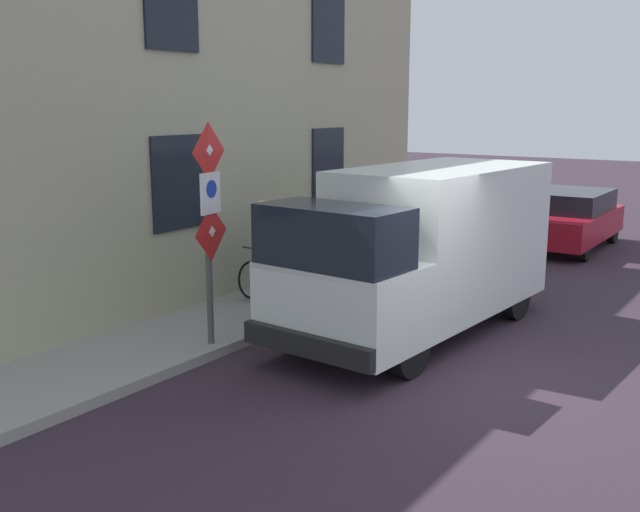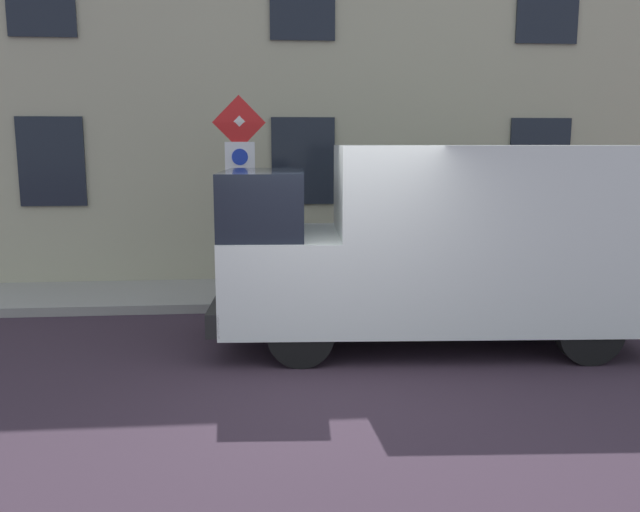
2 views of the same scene
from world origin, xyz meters
The scene contains 11 objects.
ground_plane centered at (0.00, 0.00, 0.00)m, with size 80.00×80.00×0.00m, color #322531.
sidewalk_slab centered at (4.05, 0.00, 0.07)m, with size 1.88×17.48×0.14m, color gray.
building_facade centered at (5.34, 0.00, 3.47)m, with size 0.75×15.48×6.93m.
sign_post_stacked centered at (3.32, 1.04, 2.03)m, with size 0.19×0.55×2.95m.
delivery_van centered at (1.41, -1.51, 1.33)m, with size 2.30×5.44×2.50m.
parked_hatchback centered at (1.57, -9.66, 0.73)m, with size 1.80×4.02×1.38m.
bicycle_red centered at (4.44, -3.67, 0.51)m, with size 0.46×1.71×0.89m.
bicycle_orange centered at (4.44, -2.67, 0.51)m, with size 0.46×1.72×0.89m.
bicycle_purple centered at (4.44, -1.67, 0.51)m, with size 0.46×1.71×0.89m.
pedestrian centered at (4.30, -1.28, 1.07)m, with size 0.45×0.48×1.72m.
litter_bin centered at (3.47, -1.27, 0.59)m, with size 0.44×0.44×0.90m, color #2D5133.
Camera 1 is at (-3.55, 8.35, 3.45)m, focal length 41.46 mm.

